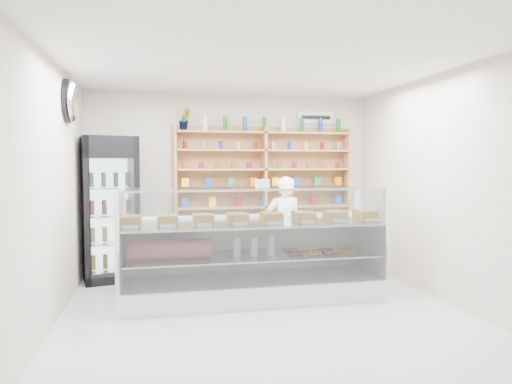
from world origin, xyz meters
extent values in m
plane|color=#B9B9BE|center=(0.00, 0.00, 0.00)|extent=(5.00, 5.00, 0.00)
plane|color=white|center=(0.00, 0.00, 2.80)|extent=(5.00, 5.00, 0.00)
plane|color=beige|center=(0.00, 2.50, 1.40)|extent=(4.50, 0.00, 4.50)
plane|color=beige|center=(0.00, -2.50, 1.40)|extent=(4.50, 0.00, 4.50)
plane|color=beige|center=(-2.25, 0.00, 1.40)|extent=(0.00, 5.00, 5.00)
plane|color=beige|center=(2.25, 0.00, 1.40)|extent=(0.00, 5.00, 5.00)
cube|color=white|center=(-0.01, 0.75, 0.13)|extent=(3.22, 0.91, 0.27)
cube|color=white|center=(-0.01, 1.18, 0.61)|extent=(3.22, 0.05, 0.68)
cube|color=silver|center=(-0.01, 0.75, 0.55)|extent=(3.09, 0.80, 0.02)
cube|color=silver|center=(-0.01, 0.75, 0.95)|extent=(3.16, 0.84, 0.02)
cube|color=silver|center=(-0.01, 0.31, 0.83)|extent=(3.16, 0.13, 1.12)
cube|color=silver|center=(-0.01, 0.70, 1.40)|extent=(3.16, 0.64, 0.01)
imported|color=white|center=(0.64, 1.66, 0.75)|extent=(0.57, 0.40, 1.50)
cube|color=black|center=(-1.85, 2.14, 1.04)|extent=(0.88, 0.87, 2.08)
cube|color=#2A0539|center=(-1.92, 1.80, 1.92)|extent=(0.72, 0.18, 0.29)
cube|color=silver|center=(-1.93, 1.79, 0.94)|extent=(0.62, 0.14, 1.64)
cube|color=#A9724F|center=(-0.90, 2.34, 1.59)|extent=(0.04, 0.28, 1.33)
cube|color=#A9724F|center=(0.50, 2.34, 1.59)|extent=(0.04, 0.28, 1.33)
cube|color=#A9724F|center=(1.90, 2.34, 1.59)|extent=(0.04, 0.28, 1.33)
cube|color=#A9724F|center=(0.50, 2.34, 1.00)|extent=(2.80, 0.28, 0.03)
cube|color=#A9724F|center=(0.50, 2.34, 1.30)|extent=(2.80, 0.28, 0.03)
cube|color=#A9724F|center=(0.50, 2.34, 1.60)|extent=(2.80, 0.28, 0.03)
cube|color=#A9724F|center=(0.50, 2.34, 1.90)|extent=(2.80, 0.28, 0.03)
cube|color=#A9724F|center=(0.50, 2.34, 2.18)|extent=(2.80, 0.28, 0.03)
imported|color=#1E6626|center=(-0.75, 2.34, 2.36)|extent=(0.21, 0.19, 0.34)
ellipsoid|color=silver|center=(-2.17, 1.20, 2.45)|extent=(0.15, 0.50, 0.50)
cube|color=white|center=(1.40, 2.47, 2.45)|extent=(0.62, 0.03, 0.20)
camera|label=1|loc=(-1.16, -4.74, 1.70)|focal=32.00mm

